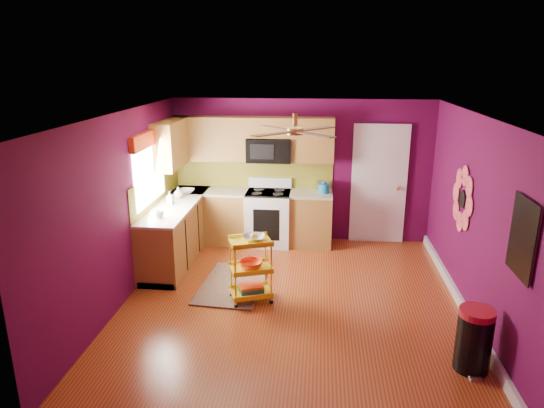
# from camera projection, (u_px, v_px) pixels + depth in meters

# --- Properties ---
(ground) EXTENTS (5.00, 5.00, 0.00)m
(ground) POSITION_uv_depth(u_px,v_px,m) (292.00, 303.00, 6.50)
(ground) COLOR maroon
(ground) RESTS_ON ground
(room_envelope) EXTENTS (4.54, 5.04, 2.52)m
(room_envelope) POSITION_uv_depth(u_px,v_px,m) (296.00, 186.00, 6.03)
(room_envelope) COLOR #52093A
(room_envelope) RESTS_ON ground
(lower_cabinets) EXTENTS (2.81, 2.31, 0.94)m
(lower_cabinets) POSITION_uv_depth(u_px,v_px,m) (220.00, 225.00, 8.23)
(lower_cabinets) COLOR brown
(lower_cabinets) RESTS_ON ground
(electric_range) EXTENTS (0.76, 0.66, 1.13)m
(electric_range) POSITION_uv_depth(u_px,v_px,m) (268.00, 217.00, 8.48)
(electric_range) COLOR white
(electric_range) RESTS_ON ground
(upper_cabinetry) EXTENTS (2.80, 2.30, 1.26)m
(upper_cabinetry) POSITION_uv_depth(u_px,v_px,m) (228.00, 142.00, 8.17)
(upper_cabinetry) COLOR brown
(upper_cabinetry) RESTS_ON ground
(left_window) EXTENTS (0.08, 1.35, 1.08)m
(left_window) POSITION_uv_depth(u_px,v_px,m) (149.00, 157.00, 7.21)
(left_window) COLOR white
(left_window) RESTS_ON ground
(panel_door) EXTENTS (0.95, 0.11, 2.15)m
(panel_door) POSITION_uv_depth(u_px,v_px,m) (379.00, 186.00, 8.42)
(panel_door) COLOR white
(panel_door) RESTS_ON ground
(right_wall_art) EXTENTS (0.04, 2.74, 1.04)m
(right_wall_art) POSITION_uv_depth(u_px,v_px,m) (486.00, 214.00, 5.55)
(right_wall_art) COLOR black
(right_wall_art) RESTS_ON ground
(ceiling_fan) EXTENTS (1.01, 1.01, 0.26)m
(ceiling_fan) POSITION_uv_depth(u_px,v_px,m) (295.00, 130.00, 6.03)
(ceiling_fan) COLOR #BF8C3F
(ceiling_fan) RESTS_ON ground
(shag_rug) EXTENTS (0.96, 1.45, 0.02)m
(shag_rug) POSITION_uv_depth(u_px,v_px,m) (233.00, 284.00, 7.01)
(shag_rug) COLOR black
(shag_rug) RESTS_ON ground
(rolling_cart) EXTENTS (0.64, 0.55, 0.97)m
(rolling_cart) POSITION_uv_depth(u_px,v_px,m) (251.00, 267.00, 6.43)
(rolling_cart) COLOR yellow
(rolling_cart) RESTS_ON ground
(trash_can) EXTENTS (0.44, 0.45, 0.70)m
(trash_can) POSITION_uv_depth(u_px,v_px,m) (474.00, 340.00, 5.03)
(trash_can) COLOR black
(trash_can) RESTS_ON ground
(teal_kettle) EXTENTS (0.18, 0.18, 0.21)m
(teal_kettle) POSITION_uv_depth(u_px,v_px,m) (324.00, 188.00, 8.26)
(teal_kettle) COLOR #1678A9
(teal_kettle) RESTS_ON lower_cabinets
(toaster) EXTENTS (0.22, 0.15, 0.18)m
(toaster) POSITION_uv_depth(u_px,v_px,m) (324.00, 186.00, 8.37)
(toaster) COLOR beige
(toaster) RESTS_ON lower_cabinets
(soap_bottle_a) EXTENTS (0.09, 0.10, 0.21)m
(soap_bottle_a) POSITION_uv_depth(u_px,v_px,m) (170.00, 198.00, 7.62)
(soap_bottle_a) COLOR #EA3F72
(soap_bottle_a) RESTS_ON lower_cabinets
(soap_bottle_b) EXTENTS (0.15, 0.15, 0.19)m
(soap_bottle_b) POSITION_uv_depth(u_px,v_px,m) (178.00, 192.00, 7.97)
(soap_bottle_b) COLOR white
(soap_bottle_b) RESTS_ON lower_cabinets
(counter_dish) EXTENTS (0.26, 0.26, 0.06)m
(counter_dish) POSITION_uv_depth(u_px,v_px,m) (187.00, 191.00, 8.29)
(counter_dish) COLOR white
(counter_dish) RESTS_ON lower_cabinets
(counter_cup) EXTENTS (0.14, 0.14, 0.11)m
(counter_cup) POSITION_uv_depth(u_px,v_px,m) (159.00, 214.00, 6.98)
(counter_cup) COLOR white
(counter_cup) RESTS_ON lower_cabinets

